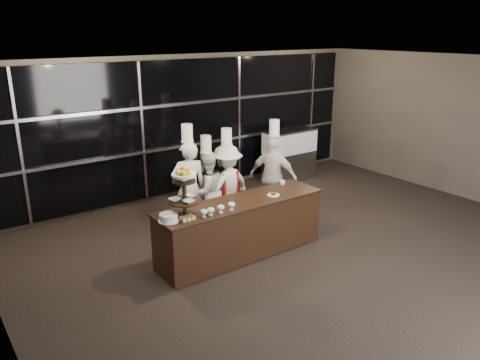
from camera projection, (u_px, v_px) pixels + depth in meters
room at (380, 184)px, 6.30m from camera, size 10.00×10.00×10.00m
window_wall at (193, 125)px, 10.09m from camera, size 8.60×0.10×2.80m
buffet_counter at (241, 228)px, 7.47m from camera, size 2.84×0.74×0.92m
display_stand at (184, 188)px, 6.64m from camera, size 0.48×0.48×0.74m
compotes at (217, 209)px, 6.80m from camera, size 0.60×0.11×0.12m
layer_cake at (169, 218)px, 6.55m from camera, size 0.30×0.30×0.11m
pastry_squares at (187, 218)px, 6.60m from camera, size 0.20×0.13×0.05m
small_plate at (273, 195)px, 7.57m from camera, size 0.20×0.20×0.05m
chef_cup at (283, 182)px, 8.11m from camera, size 0.08×0.08×0.07m
display_case at (289, 153)px, 11.11m from camera, size 1.29×0.56×1.24m
chef_a at (189, 187)px, 8.17m from camera, size 0.70×0.57×1.97m
chef_b at (207, 190)px, 8.37m from camera, size 0.73×0.59×1.74m
chef_c at (227, 185)px, 8.54m from camera, size 1.06×0.71×1.83m
chef_d at (273, 176)px, 8.90m from camera, size 0.80×1.01×1.91m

